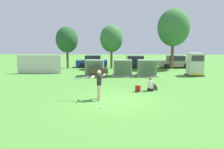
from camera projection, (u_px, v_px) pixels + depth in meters
ground_plane at (118, 101)px, 11.58m from camera, size 96.00×96.00×0.00m
fence_panel at (39, 64)px, 22.05m from camera, size 4.80×0.12×2.00m
transformer_west at (95, 68)px, 20.46m from camera, size 2.10×1.70×1.62m
transformer_mid_west at (123, 68)px, 20.46m from camera, size 2.10×1.70×1.62m
transformer_mid_east at (147, 68)px, 20.43m from camera, size 2.10×1.70×1.62m
generator_enclosure at (195, 64)px, 20.56m from camera, size 1.60×1.40×2.30m
park_bench at (99, 72)px, 19.38m from camera, size 1.82×0.53×0.92m
batter at (98, 83)px, 11.78m from camera, size 1.60×0.72×1.74m
sports_ball at (101, 107)px, 10.37m from camera, size 0.09×0.09×0.09m
seated_spectator at (151, 85)px, 14.11m from camera, size 0.78×0.69×0.96m
backpack at (138, 89)px, 13.81m from camera, size 0.38×0.36×0.44m
tree_left at (67, 40)px, 26.21m from camera, size 2.83×2.83×5.40m
tree_center_left at (111, 39)px, 26.07m from camera, size 2.93×2.93×5.60m
tree_center_right at (173, 28)px, 25.52m from camera, size 3.97×3.97×7.59m
parked_car_leftmost at (92, 62)px, 27.86m from camera, size 4.31×2.15×1.62m
parked_car_left_of_center at (134, 62)px, 27.05m from camera, size 4.33×2.19×1.62m
parked_car_right_of_center at (175, 62)px, 27.22m from camera, size 4.29×2.11×1.62m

